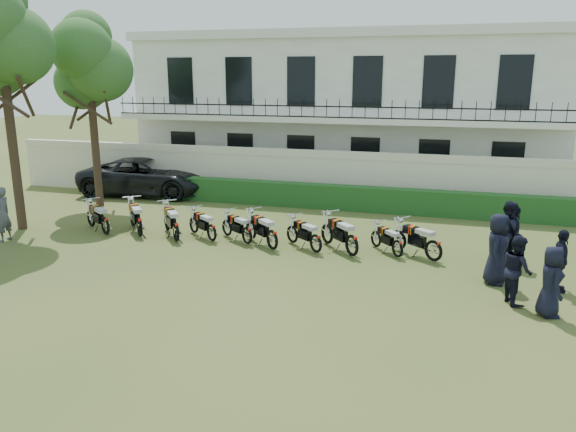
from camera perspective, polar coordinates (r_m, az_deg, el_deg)
name	(u,v)px	position (r m, az deg, el deg)	size (l,w,h in m)	color
ground	(261,261)	(16.88, -2.76, -4.61)	(100.00, 100.00, 0.00)	#384C1E
perimeter_wall	(322,177)	(24.05, 3.49, 3.98)	(30.00, 0.35, 2.30)	beige
hedge	(341,198)	(23.21, 5.42, 1.88)	(18.00, 0.60, 1.00)	#174218
building	(349,108)	(29.56, 6.24, 10.81)	(20.40, 9.60, 7.40)	white
tree_west_mid	(0,36)	(21.85, -27.18, 15.95)	(3.40, 3.20, 8.82)	#473323
tree_west_near	(89,62)	(24.62, -19.57, 14.49)	(3.40, 3.20, 7.90)	#473323
motorcycle_0	(105,221)	(20.39, -18.10, -0.51)	(1.69, 1.21, 1.09)	black
motorcycle_1	(139,222)	(19.81, -14.87, -0.60)	(1.47, 1.67, 1.16)	black
motorcycle_2	(176,227)	(18.96, -11.33, -1.07)	(1.43, 1.69, 1.15)	black
motorcycle_3	(212,229)	(18.81, -7.78, -1.27)	(1.52, 1.15, 1.00)	black
motorcycle_4	(247,231)	(18.38, -4.19, -1.57)	(1.52, 1.12, 0.98)	black
motorcycle_5	(272,235)	(17.72, -1.62, -1.94)	(1.60, 1.42, 1.11)	black
motorcycle_6	(316,239)	(17.46, 2.84, -2.34)	(1.51, 1.24, 1.02)	black
motorcycle_7	(352,240)	(17.20, 6.52, -2.46)	(1.54, 1.60, 1.16)	black
motorcycle_8	(398,244)	(17.36, 11.07, -2.85)	(1.19, 1.31, 0.92)	black
motorcycle_9	(434,246)	(17.19, 14.60, -2.92)	(1.69, 1.29, 1.11)	black
suv	(147,176)	(26.74, -14.11, 3.92)	(2.81, 6.10, 1.70)	black
inspector	(2,214)	(20.90, -27.04, 0.15)	(0.67, 0.44, 1.84)	#545458
officer_0	(551,281)	(14.25, 25.14, -6.04)	(0.82, 0.53, 1.68)	black
officer_1	(517,270)	(14.72, 22.23, -5.07)	(0.83, 0.64, 1.70)	black
officer_2	(560,261)	(15.95, 25.94, -4.11)	(0.96, 0.40, 1.64)	black
officer_3	(497,249)	(15.85, 20.49, -3.15)	(0.94, 0.61, 1.92)	black
officer_4	(509,233)	(17.63, 21.50, -1.58)	(0.92, 0.71, 1.89)	black
officer_5	(513,235)	(17.71, 21.91, -1.78)	(1.03, 0.43, 1.75)	black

